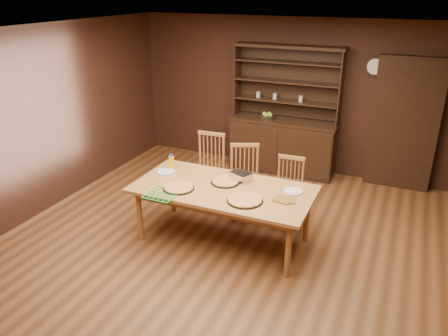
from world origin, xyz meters
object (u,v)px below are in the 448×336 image
at_px(china_hutch, 283,139).
at_px(chair_center, 244,178).
at_px(dining_table, 223,192).
at_px(chair_right, 288,189).
at_px(juice_bottle, 171,162).
at_px(chair_left, 209,166).

distance_m(china_hutch, chair_center, 1.74).
distance_m(china_hutch, dining_table, 2.53).
bearing_deg(chair_right, juice_bottle, -163.12).
bearing_deg(chair_right, china_hutch, 106.17).
height_order(china_hutch, chair_center, china_hutch).
height_order(chair_left, chair_right, chair_left).
height_order(dining_table, chair_left, chair_left).
xyz_separation_m(dining_table, juice_bottle, (-0.89, 0.27, 0.16)).
relative_size(china_hutch, chair_center, 2.10).
bearing_deg(dining_table, juice_bottle, 162.89).
bearing_deg(juice_bottle, china_hutch, 68.09).
relative_size(china_hutch, chair_right, 2.30).
bearing_deg(juice_bottle, dining_table, -17.11).
height_order(dining_table, chair_right, chair_right).
xyz_separation_m(dining_table, chair_right, (0.62, 0.82, -0.19)).
relative_size(china_hutch, chair_left, 2.02).
bearing_deg(chair_center, chair_left, 144.28).
bearing_deg(chair_center, china_hutch, 66.25).
distance_m(china_hutch, chair_right, 1.82).
bearing_deg(china_hutch, chair_center, -91.35).
distance_m(chair_left, chair_center, 0.63).
xyz_separation_m(chair_center, chair_right, (0.64, 0.03, -0.05)).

